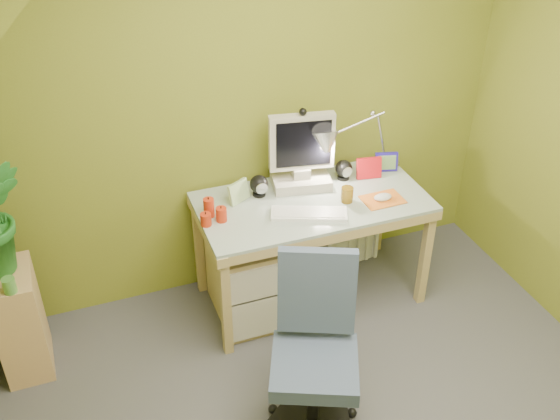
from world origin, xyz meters
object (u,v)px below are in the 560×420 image
object	(u,v)px
desk_lamp	(372,127)
task_chair	(315,366)
monitor	(302,146)
radiator	(348,234)
desk	(311,249)
side_ledge	(20,321)

from	to	relation	value
desk_lamp	task_chair	size ratio (longest dim) A/B	0.73
monitor	task_chair	xyz separation A→B (m)	(-0.38, -1.12, -0.55)
desk_lamp	radiator	world-z (taller)	desk_lamp
desk	task_chair	distance (m)	1.01
desk_lamp	side_ledge	bearing A→B (deg)	-165.54
desk	task_chair	size ratio (longest dim) A/B	1.58
side_ledge	task_chair	bearing A→B (deg)	-35.64
monitor	task_chair	world-z (taller)	monitor
desk	side_ledge	size ratio (longest dim) A/B	2.09
monitor	side_ledge	distance (m)	1.82
desk_lamp	task_chair	xyz separation A→B (m)	(-0.83, -1.12, -0.60)
desk	desk_lamp	distance (m)	0.82
desk_lamp	desk	bearing A→B (deg)	-148.47
desk_lamp	side_ledge	distance (m)	2.25
side_ledge	task_chair	world-z (taller)	task_chair
side_ledge	radiator	distance (m)	2.09
side_ledge	desk_lamp	bearing A→B (deg)	4.73
desk_lamp	task_chair	distance (m)	1.51
monitor	task_chair	bearing A→B (deg)	-98.21
monitor	desk_lamp	size ratio (longest dim) A/B	0.85
desk	task_chair	xyz separation A→B (m)	(-0.38, -0.94, 0.06)
task_chair	radiator	world-z (taller)	task_chair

